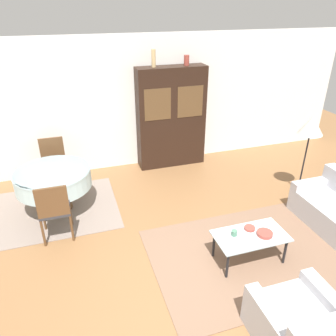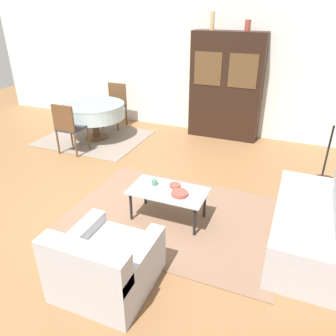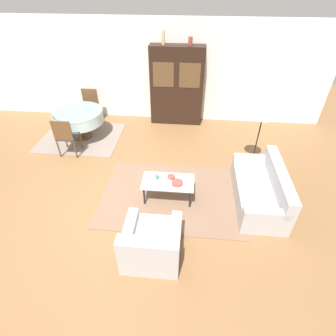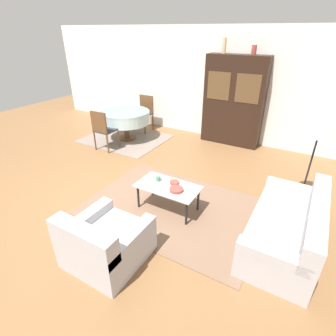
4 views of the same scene
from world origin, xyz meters
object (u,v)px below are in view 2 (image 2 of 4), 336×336
(display_cabinet, at_px, (226,87))
(bowl_small, at_px, (175,186))
(dining_table, at_px, (94,111))
(dining_chair_far, at_px, (115,103))
(couch, at_px, (316,229))
(bowl, at_px, (180,194))
(coffee_table, at_px, (168,193))
(armchair, at_px, (105,265))
(vase_tall, at_px, (212,21))
(cup, at_px, (155,182))
(vase_short, at_px, (248,25))
(dining_chair_near, at_px, (68,125))

(display_cabinet, distance_m, bowl_small, 3.19)
(dining_table, distance_m, dining_chair_far, 0.84)
(couch, relative_size, bowl, 8.04)
(dining_table, distance_m, bowl, 3.46)
(coffee_table, distance_m, bowl, 0.20)
(dining_chair_far, bearing_deg, coffee_table, 130.20)
(couch, xyz_separation_m, armchair, (-1.90, -1.40, -0.00))
(bowl_small, distance_m, vase_tall, 3.65)
(coffee_table, bearing_deg, armchair, -95.59)
(dining_table, bearing_deg, cup, -41.97)
(armchair, relative_size, display_cabinet, 0.43)
(coffee_table, relative_size, vase_tall, 2.99)
(vase_tall, bearing_deg, dining_chair_far, -172.15)
(bowl, distance_m, bowl_small, 0.21)
(bowl, bearing_deg, vase_short, 88.85)
(display_cabinet, bearing_deg, vase_short, 0.17)
(coffee_table, relative_size, display_cabinet, 0.47)
(coffee_table, distance_m, dining_table, 3.29)
(coffee_table, height_order, bowl_small, bowl_small)
(dining_table, relative_size, bowl, 5.85)
(display_cabinet, height_order, bowl, display_cabinet)
(display_cabinet, xyz_separation_m, dining_chair_far, (-2.43, -0.29, -0.50))
(display_cabinet, bearing_deg, armchair, -90.74)
(dining_table, relative_size, vase_short, 6.38)
(bowl_small, height_order, vase_tall, vase_tall)
(dining_table, relative_size, bowl_small, 8.36)
(bowl_small, bearing_deg, cup, -168.57)
(display_cabinet, distance_m, dining_chair_far, 2.50)
(dining_chair_far, distance_m, cup, 3.69)
(bowl, bearing_deg, display_cabinet, 94.28)
(bowl_small, height_order, vase_short, vase_short)
(couch, xyz_separation_m, dining_chair_near, (-4.28, 1.19, 0.27))
(dining_chair_near, height_order, bowl, dining_chair_near)
(armchair, distance_m, dining_chair_far, 4.90)
(vase_short, bearing_deg, display_cabinet, -179.83)
(armchair, height_order, vase_short, vase_short)
(display_cabinet, distance_m, dining_table, 2.72)
(bowl_small, xyz_separation_m, vase_short, (0.19, 3.13, 1.75))
(dining_chair_near, height_order, vase_tall, vase_tall)
(coffee_table, height_order, dining_chair_near, dining_chair_near)
(dining_chair_near, bearing_deg, vase_short, 35.64)
(coffee_table, xyz_separation_m, bowl_small, (0.05, 0.12, 0.06))
(dining_chair_near, relative_size, vase_tall, 2.89)
(couch, xyz_separation_m, cup, (-1.99, -0.02, 0.19))
(armchair, xyz_separation_m, coffee_table, (0.13, 1.31, 0.11))
(cup, distance_m, vase_short, 3.65)
(cup, bearing_deg, coffee_table, -16.58)
(bowl, xyz_separation_m, vase_tall, (-0.60, 3.30, 1.81))
(couch, distance_m, dining_chair_far, 5.16)
(display_cabinet, height_order, cup, display_cabinet)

